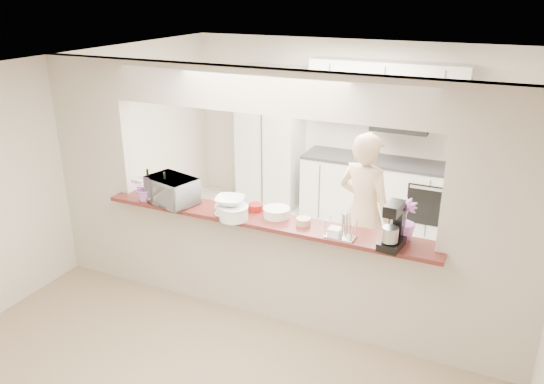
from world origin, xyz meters
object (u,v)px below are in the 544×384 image
Objects in this scene: toaster_oven at (172,190)px; person at (364,213)px; refrigerator at (503,184)px; stand_mixer at (393,227)px.

person reaches higher than toaster_oven.
refrigerator is 4.14× the size of stand_mixer.
refrigerator is 3.39× the size of toaster_oven.
toaster_oven is 1.22× the size of stand_mixer.
toaster_oven is at bearing 179.08° from stand_mixer.
stand_mixer is 1.26m from person.
stand_mixer is (-0.80, -2.79, 0.42)m from refrigerator.
person is (-1.33, -1.71, 0.04)m from refrigerator.
toaster_oven is 0.28× the size of person.
refrigerator is at bearing -108.32° from person.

